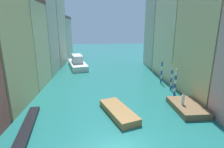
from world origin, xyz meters
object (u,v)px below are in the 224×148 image
(person_on_dock, at_px, (183,99))
(gondola_black, at_px, (26,131))
(mooring_pole_0, at_px, (175,82))
(mooring_pole_2, at_px, (162,72))
(vaporetto_white, at_px, (77,63))
(motorboat_0, at_px, (118,111))
(waterfront_dock, at_px, (187,107))
(mooring_pole_1, at_px, (172,77))

(person_on_dock, height_order, gondola_black, person_on_dock)
(mooring_pole_0, height_order, mooring_pole_2, mooring_pole_2)
(mooring_pole_0, distance_m, mooring_pole_2, 6.17)
(person_on_dock, bearing_deg, mooring_pole_2, 83.91)
(vaporetto_white, height_order, motorboat_0, vaporetto_white)
(vaporetto_white, distance_m, gondola_black, 29.46)
(mooring_pole_2, height_order, motorboat_0, mooring_pole_2)
(person_on_dock, xyz_separation_m, motorboat_0, (-8.09, -0.54, -1.03))
(waterfront_dock, height_order, mooring_pole_1, mooring_pole_1)
(person_on_dock, bearing_deg, mooring_pole_0, 77.49)
(waterfront_dock, distance_m, person_on_dock, 1.21)
(gondola_black, bearing_deg, waterfront_dock, 11.06)
(waterfront_dock, height_order, vaporetto_white, vaporetto_white)
(person_on_dock, bearing_deg, motorboat_0, -176.16)
(vaporetto_white, bearing_deg, person_on_dock, -58.43)
(waterfront_dock, relative_size, mooring_pole_1, 1.26)
(vaporetto_white, bearing_deg, motorboat_0, -73.56)
(mooring_pole_0, bearing_deg, person_on_dock, -102.51)
(person_on_dock, distance_m, mooring_pole_1, 7.36)
(mooring_pole_2, bearing_deg, motorboat_0, -128.98)
(gondola_black, bearing_deg, vaporetto_white, 86.78)
(waterfront_dock, xyz_separation_m, vaporetto_white, (-16.51, 25.85, 0.77))
(person_on_dock, height_order, mooring_pole_1, mooring_pole_1)
(mooring_pole_2, bearing_deg, gondola_black, -142.29)
(waterfront_dock, bearing_deg, motorboat_0, -176.54)
(waterfront_dock, xyz_separation_m, mooring_pole_1, (0.84, 7.18, 1.83))
(gondola_black, height_order, motorboat_0, motorboat_0)
(waterfront_dock, bearing_deg, gondola_black, -168.94)
(gondola_black, distance_m, motorboat_0, 9.91)
(mooring_pole_2, bearing_deg, person_on_dock, -96.09)
(mooring_pole_0, relative_size, motorboat_0, 0.59)
(waterfront_dock, height_order, person_on_dock, person_on_dock)
(mooring_pole_1, distance_m, mooring_pole_2, 3.74)
(vaporetto_white, distance_m, motorboat_0, 27.51)
(vaporetto_white, bearing_deg, gondola_black, -93.22)
(mooring_pole_2, bearing_deg, vaporetto_white, 138.73)
(mooring_pole_1, bearing_deg, person_on_dock, -101.65)
(waterfront_dock, height_order, gondola_black, waterfront_dock)
(person_on_dock, relative_size, mooring_pole_0, 0.35)
(mooring_pole_1, xyz_separation_m, gondola_black, (-19.00, -10.73, -2.00))
(vaporetto_white, bearing_deg, mooring_pole_0, -51.30)
(mooring_pole_0, xyz_separation_m, mooring_pole_2, (0.11, 6.17, 0.06))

